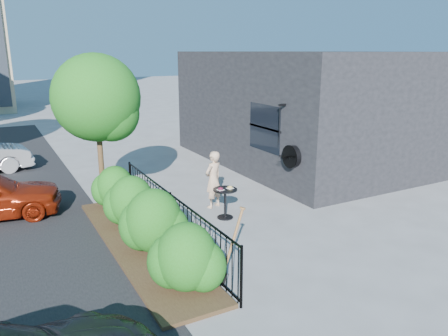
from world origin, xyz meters
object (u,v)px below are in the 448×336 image
woman (213,179)px  patio_tree (100,103)px  shovel (231,250)px  cafe_table (225,198)px

woman → patio_tree: bearing=-49.8°
patio_tree → shovel: patio_tree is taller
cafe_table → shovel: 3.14m
cafe_table → woman: (0.11, 0.85, 0.24)m
cafe_table → woman: 0.89m
woman → shovel: (-1.53, -3.65, -0.13)m
patio_tree → woman: patio_tree is taller
patio_tree → shovel: size_ratio=2.74×
cafe_table → shovel: bearing=-116.9°
patio_tree → cafe_table: size_ratio=4.90×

